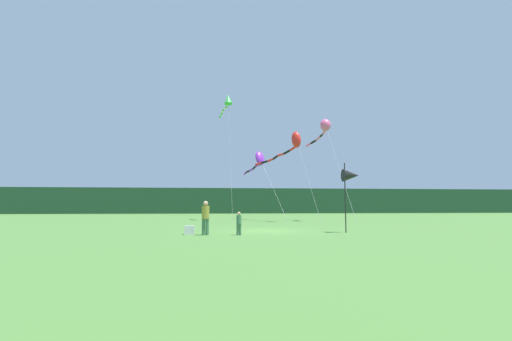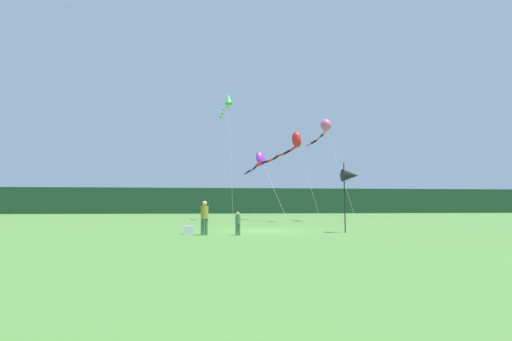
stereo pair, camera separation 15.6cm
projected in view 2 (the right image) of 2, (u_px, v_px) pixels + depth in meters
name	position (u px, v px, depth m)	size (l,w,h in m)	color
ground_plane	(267.00, 231.00, 21.20)	(120.00, 120.00, 0.00)	#477533
distant_treeline	(233.00, 201.00, 65.96)	(108.00, 3.50, 4.46)	#1E4228
person_adult	(205.00, 216.00, 18.28)	(0.37, 0.37, 1.69)	#3F724C
person_child	(238.00, 222.00, 18.20)	(0.25, 0.25, 1.15)	#3F724C
cooler_box	(188.00, 230.00, 18.71)	(0.49, 0.35, 0.43)	silver
banner_flag_pole	(350.00, 176.00, 20.11)	(0.90, 0.70, 3.79)	black
kite_purple	(259.00, 160.00, 38.38)	(3.45, 7.72, 7.21)	#B2B2B2
kite_rainbow	(325.00, 127.00, 34.27)	(2.04, 8.25, 9.59)	#B2B2B2
kite_green	(228.00, 101.00, 36.74)	(1.41, 4.99, 12.54)	#B2B2B2
kite_red	(292.00, 143.00, 32.86)	(4.70, 7.13, 8.07)	#B2B2B2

